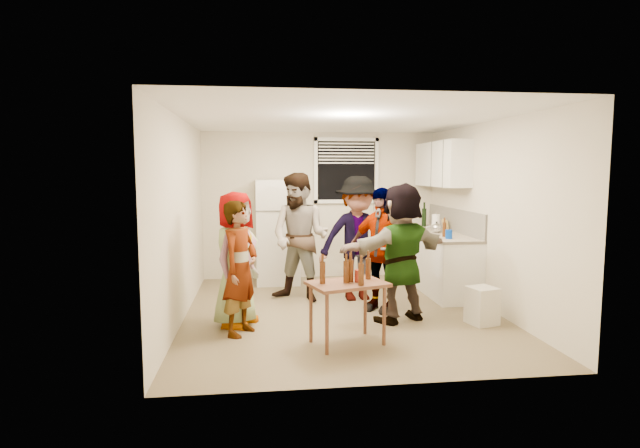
{
  "coord_description": "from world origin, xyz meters",
  "views": [
    {
      "loc": [
        -1.05,
        -6.29,
        1.84
      ],
      "look_at": [
        -0.26,
        0.17,
        1.15
      ],
      "focal_mm": 28.0,
      "sensor_mm": 36.0,
      "label": 1
    }
  ],
  "objects": [
    {
      "name": "kettle",
      "position": [
        1.65,
        1.03,
        0.9
      ],
      "size": [
        0.27,
        0.24,
        0.18
      ],
      "primitive_type": null,
      "rotation": [
        0.0,
        0.0,
        -0.32
      ],
      "color": "silver",
      "rests_on": "countertop"
    },
    {
      "name": "guest_orange",
      "position": [
        0.67,
        -0.44,
        0.0
      ],
      "size": [
        2.13,
        2.19,
        0.5
      ],
      "primitive_type": "imported",
      "rotation": [
        0.0,
        0.0,
        3.55
      ],
      "color": "tan",
      "rests_on": "ground"
    },
    {
      "name": "guest_back_left",
      "position": [
        -0.48,
        0.67,
        0.0
      ],
      "size": [
        1.7,
        2.02,
        0.69
      ],
      "primitive_type": "imported",
      "rotation": [
        0.0,
        0.0,
        -0.54
      ],
      "color": "brown",
      "rests_on": "ground"
    },
    {
      "name": "countertop",
      "position": [
        1.7,
        1.15,
        0.88
      ],
      "size": [
        0.64,
        2.22,
        0.04
      ],
      "primitive_type": "cube",
      "color": "beige",
      "rests_on": "counter_lower"
    },
    {
      "name": "refrigerator",
      "position": [
        -0.75,
        1.88,
        0.85
      ],
      "size": [
        0.7,
        0.7,
        1.7
      ],
      "primitive_type": "cube",
      "color": "white",
      "rests_on": "ground"
    },
    {
      "name": "guest_back_right",
      "position": [
        0.34,
        0.65,
        0.0
      ],
      "size": [
        1.35,
        1.9,
        0.66
      ],
      "primitive_type": "imported",
      "rotation": [
        0.0,
        0.0,
        0.12
      ],
      "color": "#46454B",
      "rests_on": "ground"
    },
    {
      "name": "paper_towel",
      "position": [
        1.68,
        1.14,
        0.9
      ],
      "size": [
        0.12,
        0.12,
        0.27
      ],
      "primitive_type": "cylinder",
      "color": "white",
      "rests_on": "countertop"
    },
    {
      "name": "upper_cabinets",
      "position": [
        1.83,
        1.35,
        1.95
      ],
      "size": [
        0.34,
        1.6,
        0.7
      ],
      "primitive_type": "cube",
      "color": "white",
      "rests_on": "room"
    },
    {
      "name": "guest_black",
      "position": [
        0.53,
        0.03,
        0.0
      ],
      "size": [
        1.83,
        1.83,
        0.4
      ],
      "primitive_type": "imported",
      "rotation": [
        0.0,
        0.0,
        -0.79
      ],
      "color": "black",
      "rests_on": "ground"
    },
    {
      "name": "window",
      "position": [
        0.45,
        2.21,
        1.85
      ],
      "size": [
        1.12,
        0.1,
        1.06
      ],
      "primitive_type": null,
      "color": "white",
      "rests_on": "room"
    },
    {
      "name": "blue_cup",
      "position": [
        1.58,
        0.35,
        0.9
      ],
      "size": [
        0.1,
        0.1,
        0.13
      ],
      "primitive_type": "cylinder",
      "color": "#0535A5",
      "rests_on": "countertop"
    },
    {
      "name": "beer_bottle_counter",
      "position": [
        1.6,
        0.57,
        0.9
      ],
      "size": [
        0.05,
        0.05,
        0.21
      ],
      "primitive_type": "cylinder",
      "color": "#47230C",
      "rests_on": "countertop"
    },
    {
      "name": "counter_lower",
      "position": [
        1.7,
        1.15,
        0.43
      ],
      "size": [
        0.6,
        2.2,
        0.86
      ],
      "primitive_type": "cube",
      "color": "white",
      "rests_on": "ground"
    },
    {
      "name": "guest_stripe",
      "position": [
        -1.27,
        -0.71,
        0.0
      ],
      "size": [
        1.6,
        1.2,
        0.36
      ],
      "primitive_type": "imported",
      "rotation": [
        0.0,
        0.0,
        1.08
      ],
      "color": "#141933",
      "rests_on": "ground"
    },
    {
      "name": "serving_table",
      "position": [
        -0.13,
        -1.18,
        0.0
      ],
      "size": [
        0.92,
        0.74,
        0.67
      ],
      "primitive_type": null,
      "rotation": [
        0.0,
        0.0,
        0.3
      ],
      "color": "brown",
      "rests_on": "ground"
    },
    {
      "name": "room",
      "position": [
        0.0,
        0.0,
        0.0
      ],
      "size": [
        4.0,
        4.5,
        2.5
      ],
      "primitive_type": null,
      "color": "beige",
      "rests_on": "ground"
    },
    {
      "name": "picture_frame",
      "position": [
        1.92,
        1.36,
        0.98
      ],
      "size": [
        0.02,
        0.2,
        0.16
      ],
      "primitive_type": "cube",
      "color": "#DAB258",
      "rests_on": "countertop"
    },
    {
      "name": "trash_bin",
      "position": [
        1.61,
        -0.7,
        0.25
      ],
      "size": [
        0.37,
        0.37,
        0.45
      ],
      "primitive_type": "cube",
      "rotation": [
        0.0,
        0.0,
        0.26
      ],
      "color": "beige",
      "rests_on": "ground"
    },
    {
      "name": "wine_bottle",
      "position": [
        1.75,
        1.91,
        0.9
      ],
      "size": [
        0.08,
        0.08,
        0.31
      ],
      "primitive_type": "cylinder",
      "color": "black",
      "rests_on": "countertop"
    },
    {
      "name": "guest_grey",
      "position": [
        -1.33,
        -0.36,
        0.0
      ],
      "size": [
        1.78,
        1.35,
        0.51
      ],
      "primitive_type": "imported",
      "rotation": [
        0.0,
        0.0,
        1.17
      ],
      "color": "#979797",
      "rests_on": "ground"
    },
    {
      "name": "beer_bottle_table",
      "position": [
        -0.09,
        -1.15,
        0.67
      ],
      "size": [
        0.06,
        0.06,
        0.23
      ],
      "primitive_type": "cylinder",
      "color": "#47230C",
      "rests_on": "serving_table"
    },
    {
      "name": "red_cup",
      "position": [
        -0.0,
        -1.17,
        0.67
      ],
      "size": [
        0.1,
        0.1,
        0.13
      ],
      "primitive_type": "cylinder",
      "color": "maroon",
      "rests_on": "serving_table"
    },
    {
      "name": "backsplash",
      "position": [
        1.99,
        1.15,
        1.08
      ],
      "size": [
        0.03,
        2.2,
        0.36
      ],
      "primitive_type": "cube",
      "color": "#A8A39A",
      "rests_on": "countertop"
    }
  ]
}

